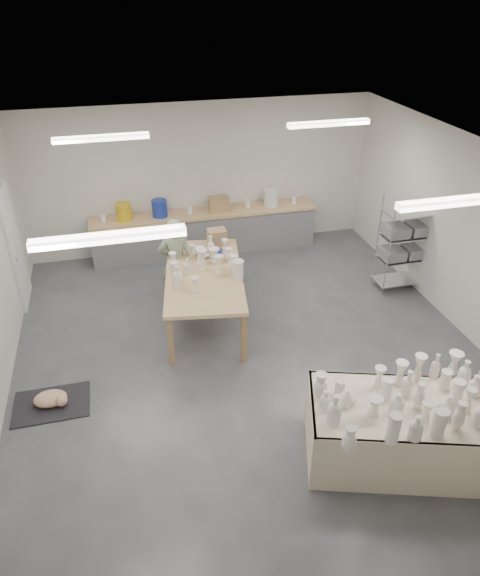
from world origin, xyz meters
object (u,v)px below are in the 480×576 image
object	(u,v)px
work_table	(206,269)
red_stool	(176,281)
potter	(176,262)
drying_table	(410,429)

from	to	relation	value
work_table	red_stool	world-z (taller)	work_table
potter	red_stool	size ratio (longest dim) A/B	4.19
red_stool	work_table	bearing A→B (deg)	-64.11
work_table	drying_table	bearing A→B (deg)	-54.78
drying_table	work_table	xyz separation A→B (m)	(-1.72, 3.55, 0.46)
work_table	red_stool	bearing A→B (deg)	125.23
work_table	potter	xyz separation A→B (m)	(-0.41, 0.57, -0.12)
work_table	red_stool	size ratio (longest dim) A/B	6.76
work_table	red_stool	xyz separation A→B (m)	(-0.41, 0.84, -0.65)
drying_table	red_stool	size ratio (longest dim) A/B	6.70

